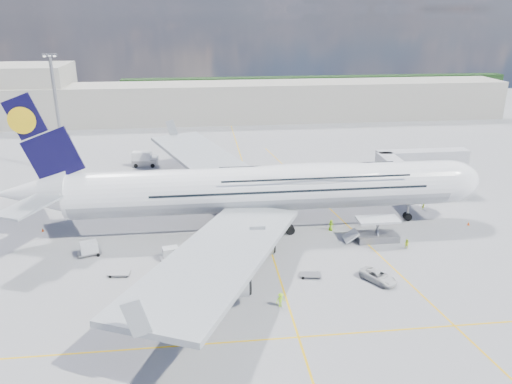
{
  "coord_description": "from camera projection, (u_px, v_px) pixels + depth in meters",
  "views": [
    {
      "loc": [
        -10.07,
        -65.37,
        34.13
      ],
      "look_at": [
        -1.45,
        8.0,
        6.98
      ],
      "focal_mm": 35.0,
      "sensor_mm": 36.0,
      "label": 1
    }
  ],
  "objects": [
    {
      "name": "ground",
      "position": [
        272.0,
        254.0,
        73.82
      ],
      "size": [
        300.0,
        300.0,
        0.0
      ],
      "primitive_type": "plane",
      "color": "gray",
      "rests_on": "ground"
    },
    {
      "name": "taxi_line_main",
      "position": [
        272.0,
        254.0,
        73.82
      ],
      "size": [
        0.25,
        220.0,
        0.01
      ],
      "primitive_type": "cube",
      "color": "#E2AB0B",
      "rests_on": "ground"
    },
    {
      "name": "taxi_line_cross",
      "position": [
        298.0,
        337.0,
        55.17
      ],
      "size": [
        120.0,
        0.25,
        0.01
      ],
      "primitive_type": "cube",
      "color": "#E2AB0B",
      "rests_on": "ground"
    },
    {
      "name": "taxi_line_diag",
      "position": [
        345.0,
        223.0,
        84.67
      ],
      "size": [
        14.16,
        99.06,
        0.01
      ],
      "primitive_type": "cube",
      "rotation": [
        0.0,
        0.0,
        0.14
      ],
      "color": "#E2AB0B",
      "rests_on": "ground"
    },
    {
      "name": "airliner",
      "position": [
        265.0,
        188.0,
        80.8
      ],
      "size": [
        77.26,
        79.15,
        23.71
      ],
      "color": "white",
      "rests_on": "ground"
    },
    {
      "name": "jet_bridge",
      "position": [
        412.0,
        163.0,
        94.23
      ],
      "size": [
        18.8,
        12.1,
        8.5
      ],
      "color": "#B7B7BC",
      "rests_on": "ground"
    },
    {
      "name": "cargo_loader",
      "position": [
        376.0,
        233.0,
        77.92
      ],
      "size": [
        8.53,
        3.2,
        3.67
      ],
      "color": "silver",
      "rests_on": "ground"
    },
    {
      "name": "light_mast",
      "position": [
        58.0,
        113.0,
        106.83
      ],
      "size": [
        3.0,
        0.7,
        25.5
      ],
      "color": "gray",
      "rests_on": "ground"
    },
    {
      "name": "terminal",
      "position": [
        229.0,
        102.0,
        160.31
      ],
      "size": [
        180.0,
        16.0,
        12.0
      ],
      "primitive_type": "cube",
      "color": "#B2AD9E",
      "rests_on": "ground"
    },
    {
      "name": "hangar",
      "position": [
        5.0,
        94.0,
        156.27
      ],
      "size": [
        40.0,
        22.0,
        18.0
      ],
      "primitive_type": "cube",
      "color": "#B2AD9E",
      "rests_on": "ground"
    },
    {
      "name": "tree_line",
      "position": [
        318.0,
        86.0,
        207.32
      ],
      "size": [
        160.0,
        6.0,
        8.0
      ],
      "primitive_type": "cube",
      "color": "#193814",
      "rests_on": "ground"
    },
    {
      "name": "dolly_row_a",
      "position": [
        119.0,
        273.0,
        67.88
      ],
      "size": [
        3.0,
        1.83,
        0.42
      ],
      "rotation": [
        0.0,
        0.0,
        -0.11
      ],
      "color": "gray",
      "rests_on": "ground"
    },
    {
      "name": "dolly_row_b",
      "position": [
        201.0,
        274.0,
        66.47
      ],
      "size": [
        2.92,
        1.9,
        1.71
      ],
      "rotation": [
        0.0,
        0.0,
        0.18
      ],
      "color": "gray",
      "rests_on": "ground"
    },
    {
      "name": "dolly_row_c",
      "position": [
        171.0,
        253.0,
        71.89
      ],
      "size": [
        3.33,
        2.25,
        1.93
      ],
      "rotation": [
        0.0,
        0.0,
        0.22
      ],
      "color": "gray",
      "rests_on": "ground"
    },
    {
      "name": "dolly_back",
      "position": [
        89.0,
        248.0,
        73.21
      ],
      "size": [
        3.71,
        2.74,
        2.1
      ],
      "rotation": [
        0.0,
        0.0,
        0.33
      ],
      "color": "gray",
      "rests_on": "ground"
    },
    {
      "name": "dolly_nose_far",
      "position": [
        310.0,
        275.0,
        67.54
      ],
      "size": [
        3.03,
        1.94,
        0.41
      ],
      "rotation": [
        0.0,
        0.0,
        -0.16
      ],
      "color": "gray",
      "rests_on": "ground"
    },
    {
      "name": "dolly_nose_near",
      "position": [
        261.0,
        243.0,
        76.59
      ],
      "size": [
        2.61,
        1.41,
        0.38
      ],
      "rotation": [
        0.0,
        0.0,
        0.01
      ],
      "color": "gray",
      "rests_on": "ground"
    },
    {
      "name": "baggage_tug",
      "position": [
        225.0,
        248.0,
        73.67
      ],
      "size": [
        3.46,
        2.2,
        2.0
      ],
      "rotation": [
        0.0,
        0.0,
        -0.24
      ],
      "color": "silver",
      "rests_on": "ground"
    },
    {
      "name": "catering_truck_inner",
      "position": [
        244.0,
        181.0,
        98.93
      ],
      "size": [
        7.61,
        4.56,
        4.24
      ],
      "rotation": [
        0.0,
        0.0,
        -0.32
      ],
      "color": "gray",
      "rests_on": "ground"
    },
    {
      "name": "catering_truck_outer",
      "position": [
        145.0,
        160.0,
        114.48
      ],
      "size": [
        5.98,
        2.66,
        3.48
      ],
      "rotation": [
        0.0,
        0.0,
        -0.1
      ],
      "color": "gray",
      "rests_on": "ground"
    },
    {
      "name": "service_van",
      "position": [
        378.0,
        276.0,
        66.31
      ],
      "size": [
        4.84,
        5.64,
        1.44
      ],
      "primitive_type": "imported",
      "rotation": [
        0.0,
        0.0,
        0.58
      ],
      "color": "silver",
      "rests_on": "ground"
    },
    {
      "name": "crew_nose",
      "position": [
        423.0,
        206.0,
        90.02
      ],
      "size": [
        0.66,
        0.56,
        1.52
      ],
      "primitive_type": "imported",
      "rotation": [
        0.0,
        0.0,
        0.41
      ],
      "color": "#D6FB1A",
      "rests_on": "ground"
    },
    {
      "name": "crew_loader",
      "position": [
        407.0,
        244.0,
        75.32
      ],
      "size": [
        0.89,
        0.94,
        1.53
      ],
      "primitive_type": "imported",
      "rotation": [
        0.0,
        0.0,
        -1.0
      ],
      "color": "#D8F019",
      "rests_on": "ground"
    },
    {
      "name": "crew_wing",
      "position": [
        216.0,
        274.0,
        66.4
      ],
      "size": [
        0.9,
        1.2,
        1.9
      ],
      "primitive_type": "imported",
      "rotation": [
        0.0,
        0.0,
        1.12
      ],
      "color": "#C7FF1A",
      "rests_on": "ground"
    },
    {
      "name": "crew_van",
      "position": [
        331.0,
        225.0,
        81.38
      ],
      "size": [
        1.1,
        1.05,
        1.9
      ],
      "primitive_type": "imported",
      "rotation": [
        0.0,
        0.0,
        2.48
      ],
      "color": "#99E217",
      "rests_on": "ground"
    },
    {
      "name": "crew_tug",
      "position": [
        281.0,
        300.0,
        60.53
      ],
      "size": [
        1.36,
        1.04,
        1.86
      ],
      "primitive_type": "imported",
      "rotation": [
        0.0,
        0.0,
        0.33
      ],
      "color": "#A8F91A",
      "rests_on": "ground"
    },
    {
      "name": "cone_nose",
      "position": [
        469.0,
        224.0,
        83.69
      ],
      "size": [
        0.45,
        0.45,
        0.57
      ],
      "color": "#FF510D",
      "rests_on": "ground"
    },
    {
      "name": "cone_wing_left_inner",
      "position": [
        203.0,
        210.0,
        89.63
      ],
      "size": [
        0.4,
        0.4,
        0.51
      ],
      "color": "#FF510D",
      "rests_on": "ground"
    },
    {
      "name": "cone_wing_left_outer",
      "position": [
        201.0,
        177.0,
        106.97
      ],
      "size": [
        0.4,
        0.4,
        0.5
      ],
      "color": "#FF510D",
      "rests_on": "ground"
    },
    {
      "name": "cone_wing_right_inner",
      "position": [
        232.0,
        249.0,
        74.77
      ],
      "size": [
        0.38,
        0.38,
        0.49
      ],
      "color": "#FF510D",
      "rests_on": "ground"
    },
    {
      "name": "cone_wing_right_outer",
      "position": [
        224.0,
        286.0,
        64.92
      ],
      "size": [
        0.46,
        0.46,
        0.59
      ],
      "color": "#FF510D",
      "rests_on": "ground"
    },
    {
      "name": "cone_tail",
      "position": [
        43.0,
        230.0,
        81.35
      ],
      "size": [
        0.45,
        0.45,
        0.58
      ],
      "color": "#FF510D",
      "rests_on": "ground"
    }
  ]
}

